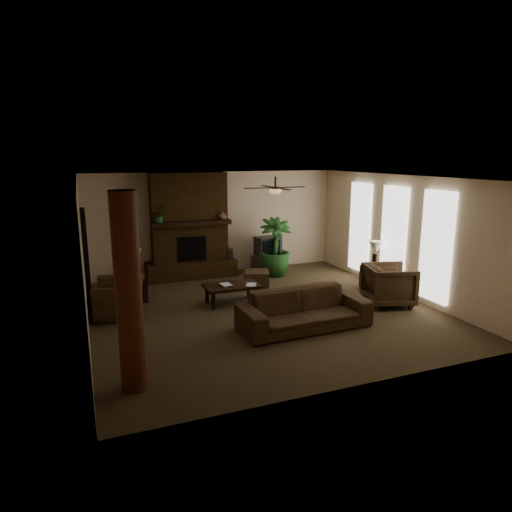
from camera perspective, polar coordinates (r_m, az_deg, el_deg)
name	(u,v)px	position (r m, az deg, el deg)	size (l,w,h in m)	color
room_shell	(263,246)	(9.33, 0.89, 1.30)	(7.00, 7.00, 7.00)	#4F3F27
fireplace	(190,235)	(12.17, -8.38, 2.67)	(2.40, 0.70, 2.80)	#4C3014
windows	(393,236)	(11.25, 17.01, 2.44)	(0.08, 3.65, 2.35)	white
log_column	(129,294)	(6.36, -15.83, -4.64)	(0.36, 0.36, 2.80)	#5F2D17
doorway	(86,258)	(10.50, -20.71, -0.20)	(0.10, 1.00, 2.10)	black
ceiling_fan	(275,189)	(9.61, 2.47, 8.42)	(1.35, 1.35, 0.37)	black
sofa	(304,303)	(8.63, 6.15, -5.99)	(2.50, 0.73, 0.98)	#47331E
armchair_left	(120,292)	(9.69, -16.89, -4.40)	(1.12, 0.72, 0.97)	#47331E
armchair_right	(389,283)	(10.32, 16.51, -3.30)	(0.96, 0.90, 0.99)	#47331E
coffee_table	(232,287)	(10.02, -3.11, -3.97)	(1.20, 0.70, 0.43)	black
ottoman	(257,279)	(11.32, 0.08, -2.91)	(0.60, 0.60, 0.40)	#47331E
tv_stand	(268,263)	(12.71, 1.54, -0.95)	(0.85, 0.50, 0.50)	#BABBBD
tv	(268,246)	(12.54, 1.51, 1.26)	(0.68, 0.57, 0.52)	#333335
floor_vase	(227,259)	(12.50, -3.69, -0.34)	(0.34, 0.34, 0.77)	black
floor_plant	(275,259)	(12.35, 2.38, -0.43)	(0.89, 1.58, 0.89)	#2A5D25
side_table_left	(136,289)	(10.59, -14.99, -4.04)	(0.50, 0.50, 0.55)	black
lamp_left	(134,258)	(10.39, -15.24, -0.23)	(0.42, 0.42, 0.65)	black
side_table_right	(373,277)	(11.53, 14.57, -2.65)	(0.50, 0.50, 0.55)	black
lamp_right	(376,249)	(11.32, 14.93, 0.83)	(0.39, 0.39, 0.65)	black
mantel_plant	(159,216)	(11.68, -12.16, 4.93)	(0.38, 0.42, 0.33)	#2A5D25
mantel_vase	(222,215)	(12.04, -4.28, 5.14)	(0.22, 0.23, 0.22)	brown
book_a	(221,280)	(9.90, -4.42, -2.99)	(0.22, 0.03, 0.29)	#999999
book_b	(246,279)	(9.91, -1.24, -2.92)	(0.21, 0.02, 0.29)	#999999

